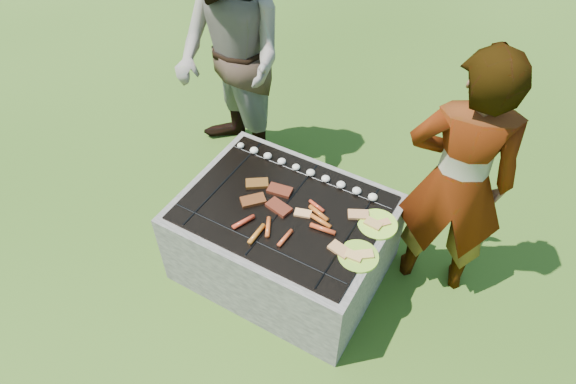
# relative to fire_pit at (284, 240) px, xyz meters

# --- Properties ---
(lawn) EXTENTS (60.00, 60.00, 0.00)m
(lawn) POSITION_rel_fire_pit_xyz_m (0.00, 0.00, -0.28)
(lawn) COLOR #254511
(lawn) RESTS_ON ground
(fire_pit) EXTENTS (1.30, 1.00, 0.62)m
(fire_pit) POSITION_rel_fire_pit_xyz_m (0.00, 0.00, 0.00)
(fire_pit) COLOR gray
(fire_pit) RESTS_ON ground
(mushrooms) EXTENTS (1.06, 0.06, 0.04)m
(mushrooms) POSITION_rel_fire_pit_xyz_m (-0.02, 0.34, 0.35)
(mushrooms) COLOR beige
(mushrooms) RESTS_ON fire_pit
(pork_slabs) EXTENTS (0.40, 0.30, 0.02)m
(pork_slabs) POSITION_rel_fire_pit_xyz_m (-0.13, 0.02, 0.34)
(pork_slabs) COLOR #9E5A1C
(pork_slabs) RESTS_ON fire_pit
(sausages) EXTENTS (0.56, 0.49, 0.03)m
(sausages) POSITION_rel_fire_pit_xyz_m (0.11, -0.12, 0.34)
(sausages) COLOR #D54323
(sausages) RESTS_ON fire_pit
(bread_on_grate) EXTENTS (0.45, 0.41, 0.02)m
(bread_on_grate) POSITION_rel_fire_pit_xyz_m (0.38, 0.01, 0.34)
(bread_on_grate) COLOR #F6D37D
(bread_on_grate) RESTS_ON fire_pit
(plate_far) EXTENTS (0.32, 0.32, 0.03)m
(plate_far) POSITION_rel_fire_pit_xyz_m (0.56, 0.16, 0.33)
(plate_far) COLOR #E7FF3C
(plate_far) RESTS_ON fire_pit
(plate_near) EXTENTS (0.28, 0.28, 0.03)m
(plate_near) POSITION_rel_fire_pit_xyz_m (0.56, -0.11, 0.33)
(plate_near) COLOR #ABC830
(plate_near) RESTS_ON fire_pit
(cook) EXTENTS (0.73, 0.57, 1.77)m
(cook) POSITION_rel_fire_pit_xyz_m (0.90, 0.45, 0.60)
(cook) COLOR gray
(cook) RESTS_ON ground
(bystander) EXTENTS (1.18, 1.08, 1.94)m
(bystander) POSITION_rel_fire_pit_xyz_m (-0.90, 0.76, 0.69)
(bystander) COLOR #A7968B
(bystander) RESTS_ON ground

